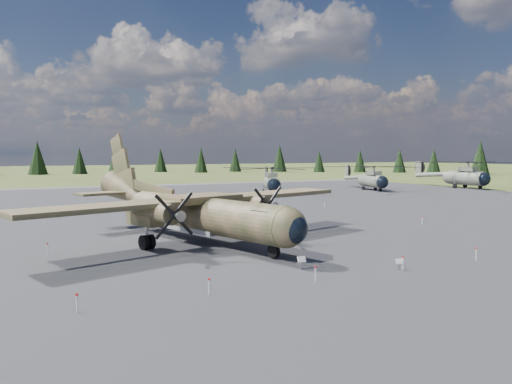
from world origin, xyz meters
name	(u,v)px	position (x,y,z in m)	size (l,w,h in m)	color
ground	(268,237)	(0.00, 0.00, 0.00)	(500.00, 500.00, 0.00)	#5B642C
apron	(222,222)	(0.00, 10.00, 0.00)	(120.00, 120.00, 0.04)	slate
transport_plane	(192,207)	(-6.07, 1.00, 2.63)	(27.33, 24.36, 9.15)	#363B20
helicopter_near	(272,175)	(19.89, 37.85, 3.15)	(22.55, 22.55, 4.44)	gray
helicopter_mid	(372,173)	(39.98, 36.83, 3.16)	(20.07, 21.77, 4.46)	gray
helicopter_far	(466,169)	(59.55, 33.38, 3.67)	(21.27, 24.50, 5.18)	gray
info_placard_left	(301,261)	(-3.29, -10.84, 0.53)	(0.51, 0.23, 0.80)	gray
info_placard_right	(399,263)	(1.79, -13.41, 0.45)	(0.46, 0.28, 0.68)	gray
barrier_fence	(263,232)	(-0.46, -0.08, 0.51)	(33.12, 29.62, 0.85)	silver
treeline	(254,181)	(-1.82, -1.30, 4.68)	(292.22, 301.33, 10.98)	black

